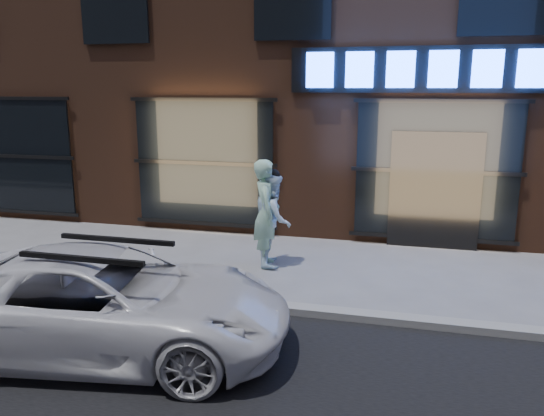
# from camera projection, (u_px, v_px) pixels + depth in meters

# --- Properties ---
(ground) EXTENTS (90.00, 90.00, 0.00)m
(ground) POSITION_uv_depth(u_px,v_px,m) (442.00, 328.00, 7.35)
(ground) COLOR slate
(ground) RESTS_ON ground
(curb) EXTENTS (60.00, 0.25, 0.12)m
(curb) POSITION_uv_depth(u_px,v_px,m) (443.00, 324.00, 7.34)
(curb) COLOR gray
(curb) RESTS_ON ground
(storefront_building) EXTENTS (30.20, 8.28, 10.30)m
(storefront_building) POSITION_uv_depth(u_px,v_px,m) (437.00, 13.00, 13.75)
(storefront_building) COLOR #54301E
(storefront_building) RESTS_ON ground
(man_bowtie) EXTENTS (0.66, 0.83, 2.00)m
(man_bowtie) POSITION_uv_depth(u_px,v_px,m) (266.00, 213.00, 9.75)
(man_bowtie) COLOR #B7F0CB
(man_bowtie) RESTS_ON ground
(man_cap) EXTENTS (0.83, 0.97, 1.74)m
(man_cap) POSITION_uv_depth(u_px,v_px,m) (273.00, 219.00, 9.84)
(man_cap) COLOR white
(man_cap) RESTS_ON ground
(white_suv) EXTENTS (4.94, 2.83, 1.30)m
(white_suv) POSITION_uv_depth(u_px,v_px,m) (104.00, 302.00, 6.61)
(white_suv) COLOR silver
(white_suv) RESTS_ON ground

